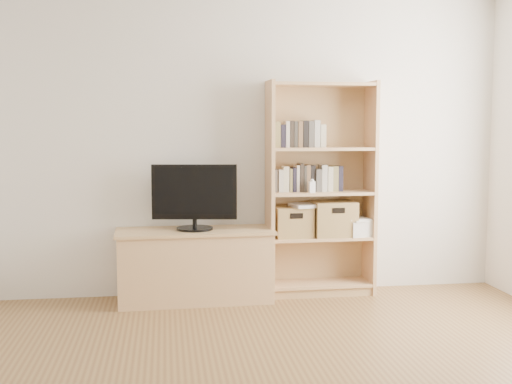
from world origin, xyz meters
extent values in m
cube|color=silver|center=(0.00, 2.50, 1.30)|extent=(4.50, 0.02, 2.60)
cube|color=tan|center=(-0.45, 2.27, 0.29)|extent=(1.27, 0.51, 0.57)
cube|color=tan|center=(0.63, 2.34, 0.92)|extent=(0.92, 0.34, 1.83)
cube|color=black|center=(-0.45, 2.27, 0.87)|extent=(0.70, 0.15, 0.55)
cube|color=#504A45|center=(0.63, 2.36, 1.01)|extent=(0.88, 0.21, 0.23)
cube|color=#504A45|center=(0.43, 2.35, 1.37)|extent=(0.36, 0.14, 0.19)
cube|color=white|center=(0.53, 2.23, 0.94)|extent=(0.05, 0.04, 0.09)
cube|color=olive|center=(0.39, 2.33, 0.64)|extent=(0.32, 0.27, 0.26)
cube|color=olive|center=(0.74, 2.33, 0.66)|extent=(0.37, 0.31, 0.30)
cube|color=silver|center=(0.55, 2.33, 0.78)|extent=(0.39, 0.31, 0.03)
cube|color=beige|center=(0.95, 2.34, 0.57)|extent=(0.25, 0.32, 0.13)
camera|label=1|loc=(-0.69, -2.99, 1.46)|focal=45.00mm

